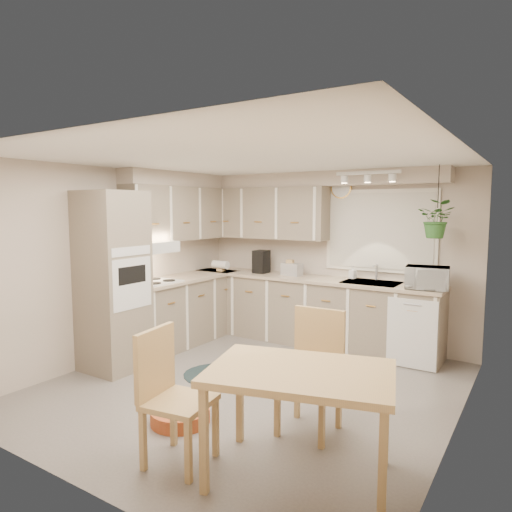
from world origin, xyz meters
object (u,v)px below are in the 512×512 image
dining_table (300,424)px  chair_left (180,398)px  chair_back (309,373)px  braided_rug (232,376)px  pet_bed (180,416)px  microwave (427,275)px

dining_table → chair_left: bearing=-160.1°
chair_back → chair_left: bearing=55.0°
chair_left → braided_rug: (-0.70, 1.63, -0.50)m
braided_rug → chair_left: bearing=-66.8°
braided_rug → chair_back: bearing=-27.8°
chair_back → pet_bed: bearing=21.3°
chair_left → microwave: bearing=153.3°
chair_back → microwave: microwave is taller
pet_bed → microwave: (1.49, 2.70, 1.05)m
chair_back → braided_rug: chair_back is taller
dining_table → pet_bed: 1.33m
chair_back → pet_bed: 1.22m
chair_left → microwave: 3.41m
dining_table → chair_back: size_ratio=1.22×
dining_table → microwave: microwave is taller
chair_left → pet_bed: bearing=-146.3°
microwave → pet_bed: bearing=-127.7°
pet_bed → braided_rug: bearing=102.7°
dining_table → braided_rug: 2.07m
pet_bed → microwave: microwave is taller
chair_left → pet_bed: 0.79m
chair_back → microwave: 2.37m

